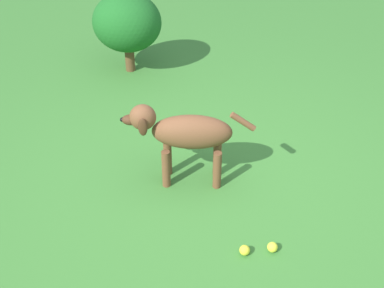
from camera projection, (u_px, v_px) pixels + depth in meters
ground at (210, 193)px, 3.49m from camera, size 14.00×14.00×0.00m
dog at (184, 133)px, 3.37m from camera, size 0.93×0.30×0.63m
tennis_ball_0 at (272, 247)px, 3.02m from camera, size 0.07×0.07×0.07m
tennis_ball_1 at (245, 250)px, 3.00m from camera, size 0.07×0.07×0.07m
shrub_near at (127, 23)px, 4.79m from camera, size 0.69×0.62×0.81m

